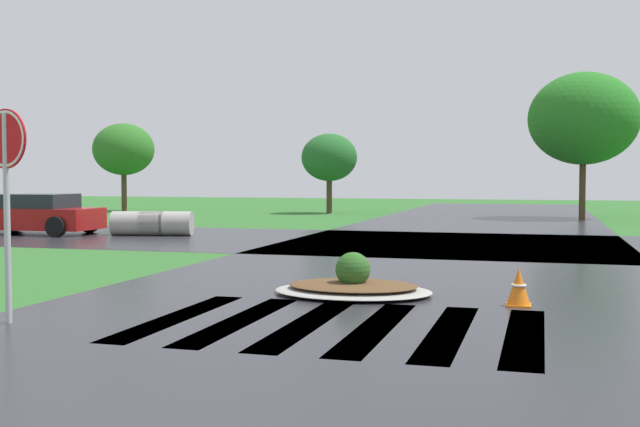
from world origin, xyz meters
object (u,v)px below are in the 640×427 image
at_px(stop_sign, 6,164).
at_px(drainage_pipe_stack, 152,223).
at_px(car_white_sedan, 35,215).
at_px(median_island, 353,286).
at_px(traffic_cone, 519,288).

relative_size(stop_sign, drainage_pipe_stack, 1.04).
xyz_separation_m(car_white_sedan, drainage_pipe_stack, (3.96, 0.46, -0.23)).
relative_size(median_island, drainage_pipe_stack, 0.96).
bearing_deg(stop_sign, traffic_cone, 40.92).
bearing_deg(car_white_sedan, drainage_pipe_stack, -174.97).
height_order(car_white_sedan, drainage_pipe_stack, car_white_sedan).
xyz_separation_m(median_island, traffic_cone, (2.57, -0.40, 0.12)).
height_order(median_island, traffic_cone, median_island).
bearing_deg(drainage_pipe_stack, stop_sign, -68.83).
bearing_deg(drainage_pipe_stack, traffic_cone, -42.47).
bearing_deg(median_island, drainage_pipe_stack, 131.46).
bearing_deg(median_island, stop_sign, -135.77).
relative_size(drainage_pipe_stack, traffic_cone, 4.75).
height_order(stop_sign, drainage_pipe_stack, stop_sign).
distance_m(stop_sign, traffic_cone, 7.22).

